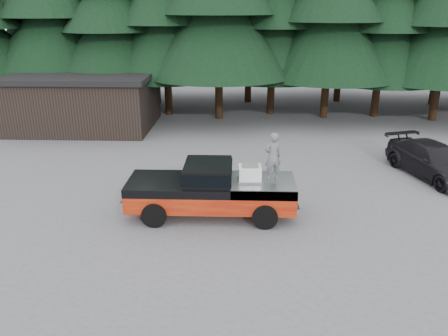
{
  "coord_description": "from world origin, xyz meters",
  "views": [
    {
      "loc": [
        0.34,
        -13.96,
        6.93
      ],
      "look_at": [
        -0.15,
        0.0,
        1.79
      ],
      "focal_mm": 35.0,
      "sensor_mm": 36.0,
      "label": 1
    }
  ],
  "objects_px": {
    "pickup_truck": "(211,197)",
    "parked_car": "(434,161)",
    "man_on_bed": "(273,156)",
    "air_compressor": "(250,174)",
    "utility_building": "(86,100)"
  },
  "relations": [
    {
      "from": "man_on_bed",
      "to": "parked_car",
      "type": "distance_m",
      "value": 8.41
    },
    {
      "from": "pickup_truck",
      "to": "utility_building",
      "type": "xyz_separation_m",
      "value": [
        -8.39,
        11.92,
        1.0
      ]
    },
    {
      "from": "parked_car",
      "to": "man_on_bed",
      "type": "bearing_deg",
      "value": -168.73
    },
    {
      "from": "parked_car",
      "to": "utility_building",
      "type": "distance_m",
      "value": 19.46
    },
    {
      "from": "pickup_truck",
      "to": "air_compressor",
      "type": "distance_m",
      "value": 1.63
    },
    {
      "from": "air_compressor",
      "to": "man_on_bed",
      "type": "xyz_separation_m",
      "value": [
        0.78,
        0.18,
        0.58
      ]
    },
    {
      "from": "pickup_truck",
      "to": "utility_building",
      "type": "distance_m",
      "value": 14.61
    },
    {
      "from": "pickup_truck",
      "to": "parked_car",
      "type": "bearing_deg",
      "value": 23.41
    },
    {
      "from": "air_compressor",
      "to": "utility_building",
      "type": "distance_m",
      "value": 15.44
    },
    {
      "from": "pickup_truck",
      "to": "man_on_bed",
      "type": "xyz_separation_m",
      "value": [
        2.12,
        0.11,
        1.5
      ]
    },
    {
      "from": "parked_car",
      "to": "utility_building",
      "type": "bearing_deg",
      "value": 138.94
    },
    {
      "from": "man_on_bed",
      "to": "utility_building",
      "type": "height_order",
      "value": "utility_building"
    },
    {
      "from": "pickup_truck",
      "to": "parked_car",
      "type": "relative_size",
      "value": 1.21
    },
    {
      "from": "pickup_truck",
      "to": "air_compressor",
      "type": "relative_size",
      "value": 7.97
    },
    {
      "from": "air_compressor",
      "to": "utility_building",
      "type": "bearing_deg",
      "value": 126.78
    }
  ]
}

